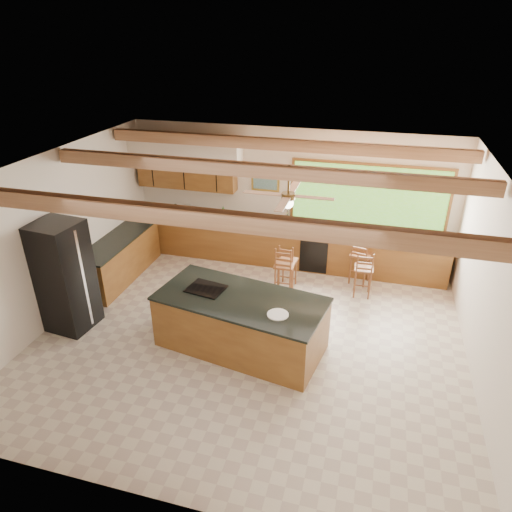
# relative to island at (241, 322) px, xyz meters

# --- Properties ---
(ground) EXTENTS (7.20, 7.20, 0.00)m
(ground) POSITION_rel_island_xyz_m (0.08, 0.27, -0.48)
(ground) COLOR beige
(ground) RESTS_ON ground
(room_shell) EXTENTS (7.27, 6.54, 3.02)m
(room_shell) POSITION_rel_island_xyz_m (-0.09, 0.92, 1.73)
(room_shell) COLOR silver
(room_shell) RESTS_ON ground
(counter_run) EXTENTS (7.12, 3.10, 1.24)m
(counter_run) POSITION_rel_island_xyz_m (-0.74, 2.79, -0.02)
(counter_run) COLOR brown
(counter_run) RESTS_ON ground
(island) EXTENTS (2.92, 1.74, 0.98)m
(island) POSITION_rel_island_xyz_m (0.00, 0.00, 0.00)
(island) COLOR brown
(island) RESTS_ON ground
(refrigerator) EXTENTS (0.85, 0.83, 2.00)m
(refrigerator) POSITION_rel_island_xyz_m (-3.14, -0.20, 0.52)
(refrigerator) COLOR black
(refrigerator) RESTS_ON ground
(bar_stool_a) EXTENTS (0.39, 0.39, 1.07)m
(bar_stool_a) POSITION_rel_island_xyz_m (0.34, 1.81, 0.16)
(bar_stool_a) COLOR brown
(bar_stool_a) RESTS_ON ground
(bar_stool_b) EXTENTS (0.39, 0.39, 0.99)m
(bar_stool_b) POSITION_rel_island_xyz_m (0.35, 2.11, 0.11)
(bar_stool_b) COLOR brown
(bar_stool_b) RESTS_ON ground
(bar_stool_c) EXTENTS (0.47, 0.47, 1.09)m
(bar_stool_c) POSITION_rel_island_xyz_m (1.78, 2.66, 0.17)
(bar_stool_c) COLOR brown
(bar_stool_c) RESTS_ON ground
(bar_stool_d) EXTENTS (0.38, 0.38, 1.01)m
(bar_stool_d) POSITION_rel_island_xyz_m (1.87, 2.16, 0.12)
(bar_stool_d) COLOR brown
(bar_stool_d) RESTS_ON ground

